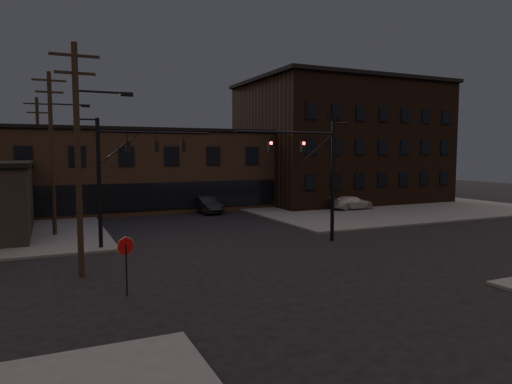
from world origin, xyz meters
The scene contains 15 objects.
ground centered at (0.00, 0.00, 0.00)m, with size 140.00×140.00×0.00m, color black.
sidewalk_ne centered at (22.00, 22.00, 0.07)m, with size 30.00×30.00×0.15m, color #474744.
building_row centered at (0.00, 28.00, 4.00)m, with size 40.00×12.00×8.00m, color brown.
building_right centered at (22.00, 26.00, 7.00)m, with size 22.00×16.00×14.00m, color black.
traffic_signal_near centered at (5.36, 4.50, 4.93)m, with size 7.12×0.24×8.00m.
traffic_signal_far centered at (-6.72, 8.00, 5.01)m, with size 7.12×0.24×8.00m.
stop_sign centered at (-8.00, -1.99, 1.84)m, with size 0.72×0.33×2.48m.
utility_pole_near centered at (-9.43, 2.00, 5.87)m, with size 3.70×0.28×11.00m.
utility_pole_mid centered at (-10.44, 14.00, 6.13)m, with size 3.70×0.28×11.50m.
utility_pole_far centered at (-11.50, 26.00, 5.78)m, with size 2.20×0.28×11.00m.
lot_light_a centered at (13.00, 14.00, 5.51)m, with size 1.50×0.28×9.14m.
lot_light_b centered at (19.00, 19.00, 5.51)m, with size 1.50×0.28×9.14m.
parked_car_lot_a centered at (16.69, 19.73, 0.95)m, with size 1.88×4.68×1.59m, color black.
parked_car_lot_b centered at (17.40, 16.99, 0.82)m, with size 1.88×4.63×1.34m, color #A3A3A5.
car_crossing centered at (3.30, 21.51, 0.82)m, with size 1.73×4.95×1.63m, color black.
Camera 1 is at (-10.81, -20.99, 5.94)m, focal length 32.00 mm.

